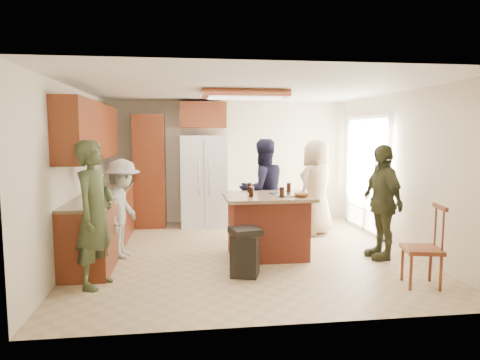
{
  "coord_description": "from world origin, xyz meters",
  "views": [
    {
      "loc": [
        -0.93,
        -6.37,
        1.85
      ],
      "look_at": [
        -0.1,
        -0.08,
        1.15
      ],
      "focal_mm": 32.0,
      "sensor_mm": 36.0,
      "label": 1
    }
  ],
  "objects": [
    {
      "name": "room_shell",
      "position": [
        4.37,
        1.64,
        0.87
      ],
      "size": [
        8.0,
        5.2,
        5.0
      ],
      "color": "tan",
      "rests_on": "ground"
    },
    {
      "name": "person_front_left",
      "position": [
        -1.99,
        -1.16,
        0.88
      ],
      "size": [
        0.65,
        0.76,
        1.77
      ],
      "primitive_type": "imported",
      "rotation": [
        0.0,
        0.0,
        1.25
      ],
      "color": "#394327",
      "rests_on": "ground"
    },
    {
      "name": "person_behind_left",
      "position": [
        0.4,
        0.77,
        0.88
      ],
      "size": [
        0.97,
        0.76,
        1.75
      ],
      "primitive_type": "imported",
      "rotation": [
        0.0,
        0.0,
        3.45
      ],
      "color": "black",
      "rests_on": "ground"
    },
    {
      "name": "person_behind_right",
      "position": [
        1.45,
        1.07,
        0.87
      ],
      "size": [
        1.01,
        0.94,
        1.73
      ],
      "primitive_type": "imported",
      "rotation": [
        0.0,
        0.0,
        3.76
      ],
      "color": "tan",
      "rests_on": "ground"
    },
    {
      "name": "person_side_right",
      "position": [
        1.95,
        -0.48,
        0.84
      ],
      "size": [
        0.56,
        1.02,
        1.69
      ],
      "primitive_type": "imported",
      "rotation": [
        0.0,
        0.0,
        -1.51
      ],
      "color": "#3B3D24",
      "rests_on": "ground"
    },
    {
      "name": "person_counter",
      "position": [
        -1.85,
        0.06,
        0.73
      ],
      "size": [
        0.59,
        1.01,
        1.47
      ],
      "primitive_type": "imported",
      "rotation": [
        0.0,
        0.0,
        1.41
      ],
      "color": "#989990",
      "rests_on": "ground"
    },
    {
      "name": "left_cabinetry",
      "position": [
        -2.24,
        0.4,
        0.96
      ],
      "size": [
        0.64,
        3.0,
        2.3
      ],
      "color": "maroon",
      "rests_on": "ground"
    },
    {
      "name": "back_wall_units",
      "position": [
        -1.33,
        2.2,
        1.38
      ],
      "size": [
        1.8,
        0.6,
        2.45
      ],
      "color": "maroon",
      "rests_on": "ground"
    },
    {
      "name": "refrigerator",
      "position": [
        -0.55,
        2.12,
        0.9
      ],
      "size": [
        0.9,
        0.76,
        1.8
      ],
      "color": "white",
      "rests_on": "ground"
    },
    {
      "name": "kitchen_island",
      "position": [
        0.3,
        -0.18,
        0.47
      ],
      "size": [
        1.28,
        1.03,
        0.93
      ],
      "color": "#9C3C28",
      "rests_on": "ground"
    },
    {
      "name": "island_items",
      "position": [
        0.52,
        -0.26,
        0.97
      ],
      "size": [
        0.88,
        0.72,
        0.15
      ],
      "color": "silver",
      "rests_on": "kitchen_island"
    },
    {
      "name": "trash_bin",
      "position": [
        -0.16,
        -1.02,
        0.32
      ],
      "size": [
        0.43,
        0.43,
        0.63
      ],
      "color": "black",
      "rests_on": "ground"
    },
    {
      "name": "spindle_chair",
      "position": [
        1.92,
        -1.67,
        0.45
      ],
      "size": [
        0.5,
        0.5,
        0.99
      ],
      "color": "maroon",
      "rests_on": "ground"
    }
  ]
}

